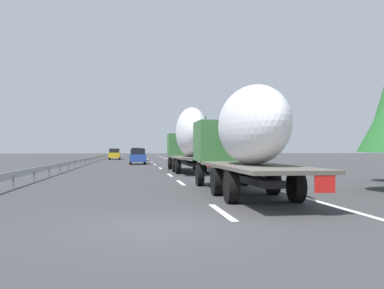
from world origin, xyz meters
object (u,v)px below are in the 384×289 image
object	(u,v)px
car_silver_hatch	(136,153)
road_sign	(200,146)
truck_lead	(189,137)
truck_trailing	(243,135)
car_yellow_coupe	(115,154)
car_blue_sedan	(138,156)
car_red_compact	(138,154)

from	to	relation	value
car_silver_hatch	road_sign	xyz separation A→B (m)	(-35.76, -6.94, 1.11)
truck_lead	truck_trailing	world-z (taller)	truck_lead
truck_lead	car_yellow_coupe	distance (m)	41.41
car_silver_hatch	truck_trailing	bearing A→B (deg)	-176.71
truck_lead	road_sign	distance (m)	15.12
car_blue_sedan	road_sign	bearing A→B (deg)	-112.37
car_yellow_coupe	road_sign	distance (m)	27.99
car_yellow_coupe	road_sign	xyz separation A→B (m)	(-25.92, -10.51, 1.16)
truck_lead	car_blue_sedan	size ratio (longest dim) A/B	2.96
truck_trailing	car_red_compact	bearing A→B (deg)	4.17
truck_lead	car_blue_sedan	xyz separation A→B (m)	(17.61, 3.76, -1.77)
car_red_compact	truck_lead	bearing A→B (deg)	-173.75
car_yellow_coupe	car_blue_sedan	size ratio (longest dim) A/B	1.12
truck_lead	road_sign	bearing A→B (deg)	-11.84
car_blue_sedan	car_yellow_coupe	bearing A→B (deg)	8.98
car_silver_hatch	road_sign	distance (m)	36.44
car_blue_sedan	road_sign	size ratio (longest dim) A/B	1.40
truck_lead	car_blue_sedan	world-z (taller)	truck_lead
truck_trailing	car_yellow_coupe	distance (m)	57.50
car_silver_hatch	car_yellow_coupe	size ratio (longest dim) A/B	0.90
road_sign	car_silver_hatch	bearing A→B (deg)	10.98
truck_trailing	car_silver_hatch	world-z (taller)	truck_trailing
truck_lead	car_red_compact	world-z (taller)	truck_lead
car_blue_sedan	road_sign	xyz separation A→B (m)	(-2.82, -6.86, 1.18)
truck_lead	road_sign	xyz separation A→B (m)	(14.79, -3.10, -0.59)
car_yellow_coupe	car_blue_sedan	world-z (taller)	car_yellow_coupe
car_red_compact	car_silver_hatch	xyz separation A→B (m)	(18.17, 0.29, 0.04)
truck_lead	road_sign	world-z (taller)	truck_lead
car_yellow_coupe	road_sign	world-z (taller)	road_sign
truck_trailing	car_blue_sedan	world-z (taller)	truck_trailing
truck_lead	car_blue_sedan	bearing A→B (deg)	12.05
truck_trailing	car_red_compact	world-z (taller)	truck_trailing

